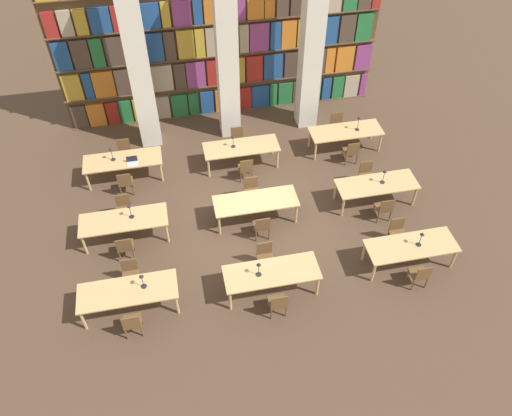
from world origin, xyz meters
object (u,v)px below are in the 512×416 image
Objects in this scene: chair_16 at (351,151)px; desk_lamp_7 at (359,121)px; pillar_center at (227,50)px; reading_table_2 at (411,247)px; desk_lamp_4 at (384,174)px; chair_6 at (125,247)px; pillar_right at (312,42)px; chair_10 at (384,208)px; chair_14 at (246,168)px; reading_table_4 at (256,202)px; desk_lamp_3 at (130,209)px; reading_table_6 at (123,161)px; reading_table_7 at (241,148)px; chair_4 at (420,274)px; chair_15 at (238,139)px; chair_5 at (397,232)px; reading_table_8 at (346,132)px; chair_0 at (132,323)px; reading_table_1 at (272,274)px; chair_1 at (131,273)px; chair_11 at (366,174)px; laptop at (132,162)px; desk_lamp_0 at (142,279)px; desk_lamp_6 at (233,140)px; reading_table_3 at (124,221)px; chair_3 at (265,256)px; chair_8 at (262,226)px; chair_17 at (337,125)px; chair_13 at (125,152)px; desk_lamp_2 at (421,237)px; desk_lamp_5 at (111,152)px; chair_9 at (252,190)px; chair_7 at (124,208)px; pillar_left at (137,59)px; chair_12 at (125,182)px; chair_2 at (278,303)px.

desk_lamp_7 is (0.39, 0.68, 0.61)m from chair_16.
pillar_center is 7.87m from reading_table_2.
reading_table_2 is 2.40m from desk_lamp_4.
chair_6 is (-3.58, -4.95, -2.54)m from pillar_center.
pillar_right is 5.65m from chair_10.
reading_table_4 is at bearing -91.43° from chair_14.
desk_lamp_3 is 2.50m from reading_table_6.
chair_14 is at bearing -89.21° from reading_table_7.
chair_4 is 1.72× the size of desk_lamp_7.
chair_6 is 5.30m from chair_15.
reading_table_4 is at bearing 89.23° from chair_15.
reading_table_8 is (-0.06, 4.19, 0.20)m from chair_5.
chair_0 is 3.44m from reading_table_1.
chair_1 is 4.13m from reading_table_6.
chair_11 is at bearing -85.70° from chair_16.
laptop is at bearing 170.18° from chair_14.
desk_lamp_7 is (6.98, 4.80, 0.03)m from desk_lamp_0.
chair_16 is at bearing -9.72° from desk_lamp_6.
reading_table_3 is 4.36m from reading_table_7.
chair_1 is at bearing -2.38° from chair_3.
pillar_right is 6.97× the size of chair_8.
chair_17 is (3.47, -0.98, -2.54)m from pillar_center.
desk_lamp_2 is at bearing 142.43° from chair_13.
desk_lamp_5 is (-3.81, -1.68, -1.95)m from pillar_center.
chair_16 is (3.41, 1.11, 0.00)m from chair_9.
chair_7 is 1.00× the size of chair_16.
reading_table_8 is at bearing 36.24° from reading_table_4.
chair_9 reaches higher than reading_table_8.
pillar_right is at bearing -81.23° from chair_5.
reading_table_3 is at bearing 91.92° from chair_0.
pillar_left reaches higher than chair_3.
chair_8 is 1.00× the size of chair_12.
chair_12 is at bearing -174.47° from desk_lamp_7.
reading_table_8 is at bearing 58.02° from chair_2.
reading_table_8 is at bearing -88.38° from chair_11.
chair_13 reaches higher than reading_table_7.
reading_table_7 is at bearing -2.06° from desk_lamp_5.
desk_lamp_2 is 0.20× the size of reading_table_4.
chair_0 is at bearing -92.32° from desk_lamp_3.
chair_6 is 8.09m from chair_17.
chair_4 is at bearing -23.34° from reading_table_3.
chair_10 and chair_15 have the same top height.
desk_lamp_7 is at bearing -14.81° from pillar_left.
chair_11 is at bearing -99.68° from desk_lamp_7.
chair_7 is 1.00× the size of chair_11.
chair_17 is at bearing 91.25° from reading_table_2.
reading_table_4 is (3.60, -0.00, 0.00)m from reading_table_3.
desk_lamp_5 reaches higher than chair_1.
desk_lamp_7 is at bearing -0.32° from desk_lamp_5.
chair_14 is (0.01, 0.99, 0.00)m from chair_9.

